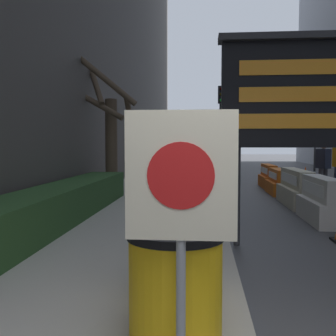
{
  "coord_description": "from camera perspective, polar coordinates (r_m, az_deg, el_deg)",
  "views": [
    {
      "loc": [
        -0.42,
        -1.97,
        1.59
      ],
      "look_at": [
        -1.29,
        8.04,
        0.98
      ],
      "focal_mm": 42.0,
      "sensor_mm": 36.0,
      "label": 1
    }
  ],
  "objects": [
    {
      "name": "barrel_drum_foreground",
      "position": [
        3.05,
        1.09,
        -16.42
      ],
      "size": [
        0.72,
        0.72,
        0.81
      ],
      "color": "yellow",
      "rests_on": "sidewalk_left"
    },
    {
      "name": "pedestrian_passerby",
      "position": [
        13.77,
        21.6,
        0.69
      ],
      "size": [
        0.43,
        0.51,
        1.66
      ],
      "rotation": [
        0.0,
        0.0,
        2.03
      ],
      "color": "#333338",
      "rests_on": "ground_plane"
    },
    {
      "name": "jersey_barrier_white",
      "position": [
        8.63,
        21.44,
        -4.67
      ],
      "size": [
        0.62,
        1.8,
        0.92
      ],
      "color": "silver",
      "rests_on": "ground_plane"
    },
    {
      "name": "traffic_cone_mid",
      "position": [
        14.93,
        19.29,
        -1.33
      ],
      "size": [
        0.45,
        0.45,
        0.8
      ],
      "color": "black",
      "rests_on": "ground_plane"
    },
    {
      "name": "barrel_drum_middle",
      "position": [
        3.87,
        0.83,
        -12.09
      ],
      "size": [
        0.72,
        0.72,
        0.81
      ],
      "color": "yellow",
      "rests_on": "sidewalk_left"
    },
    {
      "name": "message_board",
      "position": [
        6.43,
        19.47,
        10.18
      ],
      "size": [
        2.69,
        0.36,
        3.24
      ],
      "color": "#28282B",
      "rests_on": "ground_plane"
    },
    {
      "name": "traffic_cone_near",
      "position": [
        16.04,
        16.51,
        -1.32
      ],
      "size": [
        0.33,
        0.33,
        0.59
      ],
      "color": "black",
      "rests_on": "ground_plane"
    },
    {
      "name": "jersey_barrier_orange_far",
      "position": [
        14.9,
        14.39,
        -1.33
      ],
      "size": [
        0.53,
        1.77,
        0.84
      ],
      "color": "orange",
      "rests_on": "ground_plane"
    },
    {
      "name": "jersey_barrier_orange_near",
      "position": [
        13.02,
        15.77,
        -2.11
      ],
      "size": [
        0.63,
        1.64,
        0.8
      ],
      "color": "orange",
      "rests_on": "ground_plane"
    },
    {
      "name": "bare_tree",
      "position": [
        11.54,
        -8.34,
        5.36
      ],
      "size": [
        1.71,
        1.56,
        3.92
      ],
      "color": "#4C3D2D",
      "rests_on": "sidewalk_left"
    },
    {
      "name": "jersey_barrier_cream",
      "position": [
        10.76,
        18.08,
        -2.99
      ],
      "size": [
        0.61,
        2.17,
        0.94
      ],
      "color": "beige",
      "rests_on": "ground_plane"
    },
    {
      "name": "traffic_light_near_curb",
      "position": [
        19.75,
        7.66,
        8.1
      ],
      "size": [
        0.28,
        0.45,
        4.43
      ],
      "color": "#2D2D30",
      "rests_on": "ground_plane"
    },
    {
      "name": "warning_sign",
      "position": [
        2.38,
        1.88,
        -3.65
      ],
      "size": [
        0.68,
        0.08,
        1.65
      ],
      "color": "gray",
      "rests_on": "sidewalk_left"
    },
    {
      "name": "hedge_strip",
      "position": [
        7.74,
        -15.2,
        -4.93
      ],
      "size": [
        0.9,
        7.38,
        0.66
      ],
      "color": "#284C23",
      "rests_on": "sidewalk_left"
    },
    {
      "name": "traffic_light_far_side",
      "position": [
        24.35,
        20.69,
        6.08
      ],
      "size": [
        0.28,
        0.45,
        3.84
      ],
      "color": "#2D2D30",
      "rests_on": "ground_plane"
    }
  ]
}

